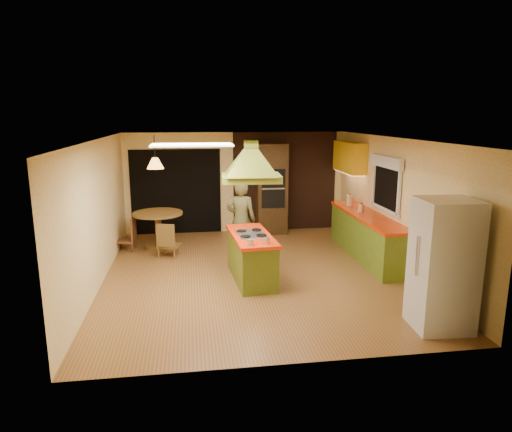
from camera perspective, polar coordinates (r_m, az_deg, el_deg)
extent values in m
plane|color=#915F2F|center=(8.68, -0.23, -7.12)|extent=(6.50, 6.50, 0.00)
plane|color=#FFEFB6|center=(11.52, -2.50, 4.21)|extent=(5.50, 0.00, 5.50)
plane|color=#FFEFB6|center=(5.25, 4.76, -6.10)|extent=(5.50, 0.00, 5.50)
plane|color=#FFEFB6|center=(8.42, -19.11, 0.39)|extent=(0.00, 6.50, 6.50)
plane|color=#FFEFB6|center=(9.13, 17.11, 1.44)|extent=(0.00, 6.50, 6.50)
plane|color=silver|center=(8.18, -0.25, 9.59)|extent=(6.50, 6.50, 0.00)
cube|color=#381E14|center=(11.69, 3.63, 4.32)|extent=(2.64, 0.03, 2.50)
cube|color=black|center=(11.48, -9.96, 2.99)|extent=(2.20, 0.03, 2.10)
cube|color=olive|center=(9.73, 13.71, -2.65)|extent=(0.58, 3.00, 0.86)
cube|color=#E53807|center=(9.62, 13.85, -0.01)|extent=(0.62, 3.05, 0.06)
cube|color=yellow|center=(10.98, 11.61, 7.23)|extent=(0.34, 1.40, 0.70)
cube|color=black|center=(9.43, 16.04, 3.70)|extent=(0.03, 1.16, 0.96)
cube|color=white|center=(9.35, 15.93, 6.54)|extent=(0.10, 1.35, 0.22)
cube|color=white|center=(6.90, -8.01, 8.79)|extent=(1.20, 0.60, 0.03)
cube|color=#5B6C1B|center=(8.25, -0.59, -5.33)|extent=(0.73, 1.63, 0.78)
cube|color=#F93208|center=(8.13, -0.60, -2.51)|extent=(0.78, 1.71, 0.06)
cube|color=silver|center=(8.12, -0.60, -2.26)|extent=(0.53, 0.73, 0.02)
cube|color=olive|center=(7.92, -0.61, 4.77)|extent=(1.06, 0.79, 0.12)
pyramid|color=olive|center=(7.87, -0.62, 8.42)|extent=(1.06, 0.79, 0.45)
cube|color=olive|center=(7.86, -0.62, 8.96)|extent=(0.22, 0.22, 0.14)
imported|color=brown|center=(9.26, -1.88, -0.53)|extent=(0.69, 0.55, 1.65)
cube|color=silver|center=(6.78, 22.39, -5.68)|extent=(0.80, 0.76, 1.83)
cube|color=#482F17|center=(11.36, 1.92, 3.42)|extent=(0.75, 0.59, 2.23)
cube|color=black|center=(11.03, 2.20, 4.71)|extent=(0.58, 0.03, 0.45)
cube|color=black|center=(11.11, 2.18, 2.16)|extent=(0.58, 0.03, 0.45)
cylinder|color=brown|center=(10.28, -12.19, 0.32)|extent=(1.10, 1.10, 0.05)
cylinder|color=brown|center=(10.37, -12.10, -1.75)|extent=(0.14, 0.14, 0.77)
cylinder|color=brown|center=(10.47, -12.00, -3.79)|extent=(0.61, 0.61, 0.05)
cone|color=#FF9E3F|center=(10.11, -12.48, 6.46)|extent=(0.42, 0.42, 0.24)
cylinder|color=beige|center=(10.48, 11.63, 1.93)|extent=(0.20, 0.20, 0.23)
cylinder|color=beige|center=(10.53, 11.53, 1.83)|extent=(0.16, 0.16, 0.18)
cylinder|color=beige|center=(9.85, 12.98, 0.97)|extent=(0.16, 0.16, 0.16)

